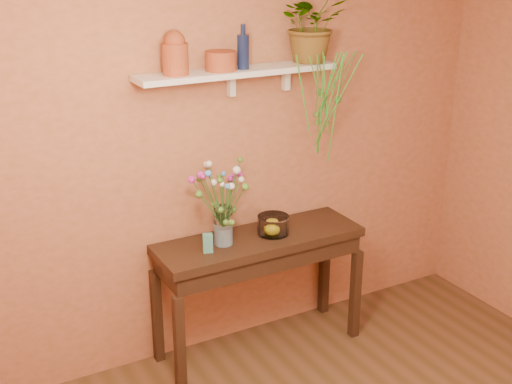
{
  "coord_description": "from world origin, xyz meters",
  "views": [
    {
      "loc": [
        -1.81,
        -1.76,
        2.65
      ],
      "look_at": [
        0.0,
        1.55,
        1.25
      ],
      "focal_mm": 46.9,
      "sensor_mm": 36.0,
      "label": 1
    }
  ],
  "objects_px": {
    "bouquet": "(221,188)",
    "terracotta_jug": "(175,54)",
    "glass_vase": "(223,229)",
    "blue_bottle": "(243,51)",
    "glass_bowl": "(273,225)",
    "spider_plant": "(313,23)",
    "sideboard": "(259,253)"
  },
  "relations": [
    {
      "from": "sideboard",
      "to": "bouquet",
      "type": "distance_m",
      "value": 0.58
    },
    {
      "from": "glass_vase",
      "to": "glass_bowl",
      "type": "distance_m",
      "value": 0.37
    },
    {
      "from": "glass_vase",
      "to": "glass_bowl",
      "type": "bearing_deg",
      "value": -1.37
    },
    {
      "from": "bouquet",
      "to": "glass_bowl",
      "type": "distance_m",
      "value": 0.51
    },
    {
      "from": "terracotta_jug",
      "to": "glass_vase",
      "type": "xyz_separation_m",
      "value": [
        0.24,
        -0.1,
        -1.1
      ]
    },
    {
      "from": "blue_bottle",
      "to": "glass_vase",
      "type": "relative_size",
      "value": 1.05
    },
    {
      "from": "bouquet",
      "to": "glass_bowl",
      "type": "relative_size",
      "value": 2.16
    },
    {
      "from": "terracotta_jug",
      "to": "spider_plant",
      "type": "distance_m",
      "value": 0.95
    },
    {
      "from": "spider_plant",
      "to": "glass_vase",
      "type": "distance_m",
      "value": 1.42
    },
    {
      "from": "terracotta_jug",
      "to": "glass_vase",
      "type": "relative_size",
      "value": 1.0
    },
    {
      "from": "glass_vase",
      "to": "blue_bottle",
      "type": "bearing_deg",
      "value": 24.82
    },
    {
      "from": "terracotta_jug",
      "to": "spider_plant",
      "type": "bearing_deg",
      "value": 1.02
    },
    {
      "from": "terracotta_jug",
      "to": "bouquet",
      "type": "xyz_separation_m",
      "value": [
        0.22,
        -0.11,
        -0.82
      ]
    },
    {
      "from": "blue_bottle",
      "to": "bouquet",
      "type": "relative_size",
      "value": 0.59
    },
    {
      "from": "glass_vase",
      "to": "bouquet",
      "type": "xyz_separation_m",
      "value": [
        -0.02,
        -0.01,
        0.28
      ]
    },
    {
      "from": "terracotta_jug",
      "to": "glass_bowl",
      "type": "height_order",
      "value": "terracotta_jug"
    },
    {
      "from": "terracotta_jug",
      "to": "blue_bottle",
      "type": "relative_size",
      "value": 0.96
    },
    {
      "from": "blue_bottle",
      "to": "glass_vase",
      "type": "xyz_separation_m",
      "value": [
        -0.2,
        -0.09,
        -1.09
      ]
    },
    {
      "from": "blue_bottle",
      "to": "glass_vase",
      "type": "height_order",
      "value": "blue_bottle"
    },
    {
      "from": "sideboard",
      "to": "glass_vase",
      "type": "bearing_deg",
      "value": 179.05
    },
    {
      "from": "terracotta_jug",
      "to": "glass_vase",
      "type": "bearing_deg",
      "value": -22.52
    },
    {
      "from": "terracotta_jug",
      "to": "bouquet",
      "type": "distance_m",
      "value": 0.86
    },
    {
      "from": "spider_plant",
      "to": "blue_bottle",
      "type": "bearing_deg",
      "value": -177.34
    },
    {
      "from": "terracotta_jug",
      "to": "glass_vase",
      "type": "distance_m",
      "value": 1.13
    },
    {
      "from": "sideboard",
      "to": "blue_bottle",
      "type": "xyz_separation_m",
      "value": [
        -0.06,
        0.1,
        1.32
      ]
    },
    {
      "from": "terracotta_jug",
      "to": "spider_plant",
      "type": "height_order",
      "value": "spider_plant"
    },
    {
      "from": "glass_bowl",
      "to": "spider_plant",
      "type": "bearing_deg",
      "value": 19.76
    },
    {
      "from": "bouquet",
      "to": "terracotta_jug",
      "type": "bearing_deg",
      "value": 154.18
    },
    {
      "from": "glass_vase",
      "to": "bouquet",
      "type": "height_order",
      "value": "bouquet"
    },
    {
      "from": "bouquet",
      "to": "glass_bowl",
      "type": "bearing_deg",
      "value": -0.03
    },
    {
      "from": "blue_bottle",
      "to": "spider_plant",
      "type": "xyz_separation_m",
      "value": [
        0.51,
        0.02,
        0.13
      ]
    },
    {
      "from": "bouquet",
      "to": "sideboard",
      "type": "bearing_deg",
      "value": 0.86
    }
  ]
}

